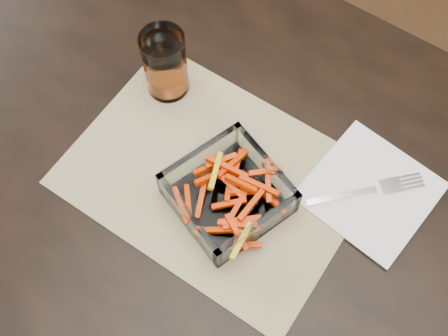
{
  "coord_description": "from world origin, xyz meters",
  "views": [
    {
      "loc": [
        0.1,
        -0.29,
        1.57
      ],
      "look_at": [
        -0.11,
        0.02,
        0.78
      ],
      "focal_mm": 45.0,
      "sensor_mm": 36.0,
      "label": 1
    }
  ],
  "objects_px": {
    "dining_table": "(273,240)",
    "glass_bowl": "(228,195)",
    "tumbler": "(165,65)",
    "fork": "(369,190)"
  },
  "relations": [
    {
      "from": "dining_table",
      "to": "glass_bowl",
      "type": "distance_m",
      "value": 0.14
    },
    {
      "from": "dining_table",
      "to": "glass_bowl",
      "type": "bearing_deg",
      "value": -170.06
    },
    {
      "from": "tumbler",
      "to": "fork",
      "type": "xyz_separation_m",
      "value": [
        0.38,
        0.02,
        -0.05
      ]
    },
    {
      "from": "glass_bowl",
      "to": "fork",
      "type": "xyz_separation_m",
      "value": [
        0.17,
        0.14,
        -0.02
      ]
    },
    {
      "from": "dining_table",
      "to": "tumbler",
      "type": "relative_size",
      "value": 12.54
    },
    {
      "from": "glass_bowl",
      "to": "fork",
      "type": "distance_m",
      "value": 0.22
    },
    {
      "from": "dining_table",
      "to": "fork",
      "type": "xyz_separation_m",
      "value": [
        0.09,
        0.12,
        0.1
      ]
    },
    {
      "from": "glass_bowl",
      "to": "fork",
      "type": "height_order",
      "value": "glass_bowl"
    },
    {
      "from": "tumbler",
      "to": "fork",
      "type": "relative_size",
      "value": 0.84
    },
    {
      "from": "dining_table",
      "to": "tumbler",
      "type": "xyz_separation_m",
      "value": [
        -0.29,
        0.11,
        0.15
      ]
    }
  ]
}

